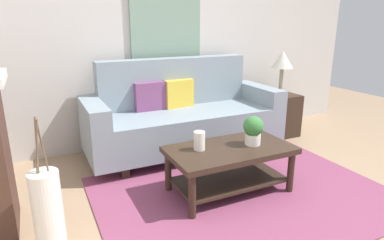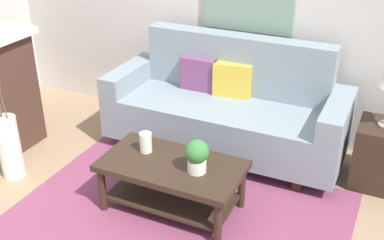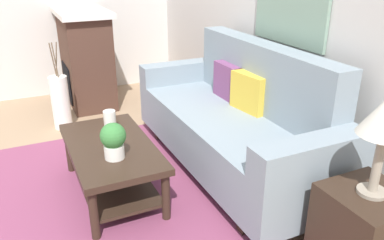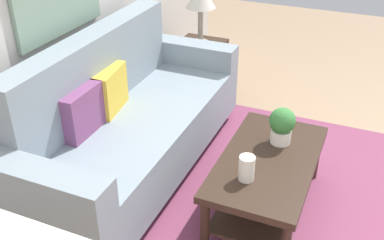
# 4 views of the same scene
# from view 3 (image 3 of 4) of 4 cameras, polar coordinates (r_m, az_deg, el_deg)

# --- Properties ---
(ground_plane) EXTENTS (9.62, 9.62, 0.00)m
(ground_plane) POSITION_cam_3_polar(r_m,az_deg,el_deg) (3.10, -22.16, -13.34)
(ground_plane) COLOR #9E7F60
(wall_back) EXTENTS (5.62, 0.10, 2.70)m
(wall_back) POSITION_cam_3_polar(r_m,az_deg,el_deg) (3.38, 15.69, 15.40)
(wall_back) COLOR silver
(wall_back) RESTS_ON ground_plane
(area_rug) EXTENTS (2.54, 1.90, 0.01)m
(area_rug) POSITION_cam_3_polar(r_m,az_deg,el_deg) (3.12, -12.90, -11.57)
(area_rug) COLOR #843D5B
(area_rug) RESTS_ON ground_plane
(couch) EXTENTS (2.23, 0.84, 1.08)m
(couch) POSITION_cam_3_polar(r_m,az_deg,el_deg) (3.35, 6.31, -0.29)
(couch) COLOR gray
(couch) RESTS_ON ground_plane
(throw_pillow_plum) EXTENTS (0.36, 0.12, 0.32)m
(throw_pillow_plum) POSITION_cam_3_polar(r_m,az_deg,el_deg) (3.61, 5.35, 5.65)
(throw_pillow_plum) COLOR #7A4270
(throw_pillow_plum) RESTS_ON couch
(throw_pillow_mustard) EXTENTS (0.37, 0.17, 0.32)m
(throw_pillow_mustard) POSITION_cam_3_polar(r_m,az_deg,el_deg) (3.33, 8.35, 4.02)
(throw_pillow_mustard) COLOR gold
(throw_pillow_mustard) RESTS_ON couch
(coffee_table) EXTENTS (1.10, 0.60, 0.43)m
(coffee_table) POSITION_cam_3_polar(r_m,az_deg,el_deg) (3.06, -11.68, -5.43)
(coffee_table) COLOR #332319
(coffee_table) RESTS_ON ground_plane
(tabletop_vase) EXTENTS (0.10, 0.10, 0.16)m
(tabletop_vase) POSITION_cam_3_polar(r_m,az_deg,el_deg) (3.23, -11.91, -0.05)
(tabletop_vase) COLOR white
(tabletop_vase) RESTS_ON coffee_table
(potted_plant_tabletop) EXTENTS (0.18, 0.18, 0.26)m
(potted_plant_tabletop) POSITION_cam_3_polar(r_m,az_deg,el_deg) (2.75, -11.41, -2.82)
(potted_plant_tabletop) COLOR white
(potted_plant_tabletop) RESTS_ON coffee_table
(side_table) EXTENTS (0.44, 0.44, 0.56)m
(side_table) POSITION_cam_3_polar(r_m,az_deg,el_deg) (2.50, 23.66, -15.12)
(side_table) COLOR #332319
(side_table) RESTS_ON ground_plane
(fireplace) EXTENTS (1.02, 0.58, 1.16)m
(fireplace) POSITION_cam_3_polar(r_m,az_deg,el_deg) (5.02, -15.24, 8.76)
(fireplace) COLOR #472D23
(fireplace) RESTS_ON ground_plane
(floor_vase) EXTENTS (0.19, 0.19, 0.58)m
(floor_vase) POSITION_cam_3_polar(r_m,az_deg,el_deg) (4.42, -18.63, 2.43)
(floor_vase) COLOR white
(floor_vase) RESTS_ON ground_plane
(floor_vase_branch_a) EXTENTS (0.04, 0.03, 0.36)m
(floor_vase_branch_a) POSITION_cam_3_polar(r_m,az_deg,el_deg) (4.27, -19.38, 8.24)
(floor_vase_branch_a) COLOR brown
(floor_vase_branch_a) RESTS_ON floor_vase
(floor_vase_branch_b) EXTENTS (0.03, 0.05, 0.36)m
(floor_vase_branch_b) POSITION_cam_3_polar(r_m,az_deg,el_deg) (4.30, -19.20, 8.36)
(floor_vase_branch_b) COLOR brown
(floor_vase_branch_b) RESTS_ON floor_vase
(floor_vase_branch_c) EXTENTS (0.05, 0.05, 0.36)m
(floor_vase_branch_c) POSITION_cam_3_polar(r_m,az_deg,el_deg) (4.30, -19.66, 8.29)
(floor_vase_branch_c) COLOR brown
(floor_vase_branch_c) RESTS_ON floor_vase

